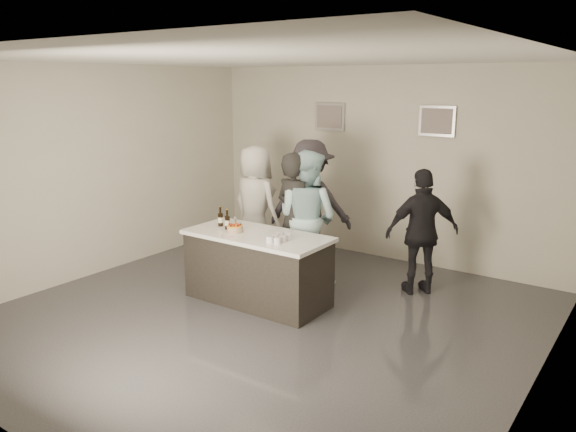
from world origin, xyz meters
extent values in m
plane|color=#3D3D42|center=(0.00, 0.00, 0.00)|extent=(6.00, 6.00, 0.00)
plane|color=white|center=(0.00, 0.00, 3.00)|extent=(6.00, 6.00, 0.00)
cube|color=beige|center=(0.00, 3.00, 1.50)|extent=(6.00, 0.04, 3.00)
cube|color=beige|center=(0.00, -3.00, 1.50)|extent=(6.00, 0.04, 3.00)
cube|color=beige|center=(-3.00, 0.00, 1.50)|extent=(0.04, 6.00, 3.00)
cube|color=beige|center=(3.00, 0.00, 1.50)|extent=(0.04, 6.00, 3.00)
cube|color=#B2B2B7|center=(-0.90, 2.97, 2.20)|extent=(0.54, 0.04, 0.44)
cube|color=#B2B2B7|center=(0.90, 2.97, 2.20)|extent=(0.54, 0.04, 0.44)
cube|color=white|center=(-0.37, 0.35, 0.45)|extent=(1.86, 0.86, 0.90)
cylinder|color=orange|center=(-0.65, 0.26, 0.94)|extent=(0.20, 0.20, 0.08)
cylinder|color=black|center=(-1.00, 0.38, 1.03)|extent=(0.07, 0.07, 0.26)
cylinder|color=black|center=(-0.82, 0.31, 1.03)|extent=(0.07, 0.07, 0.26)
cube|color=orange|center=(0.05, 0.24, 0.94)|extent=(0.19, 0.30, 0.08)
cube|color=pink|center=(-0.59, 0.04, 0.90)|extent=(0.24, 0.08, 0.01)
imported|color=black|center=(-0.36, 1.17, 0.92)|extent=(0.76, 0.60, 1.84)
imported|color=#B6E5EF|center=(-0.24, 1.31, 0.93)|extent=(0.95, 0.76, 1.87)
imported|color=white|center=(-1.42, 1.64, 0.91)|extent=(0.97, 0.72, 1.82)
imported|color=black|center=(1.21, 1.84, 0.84)|extent=(1.00, 0.96, 1.67)
imported|color=#302D35|center=(-0.61, 1.95, 0.96)|extent=(1.41, 1.08, 1.93)
camera|label=1|loc=(3.84, -4.97, 2.76)|focal=35.00mm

